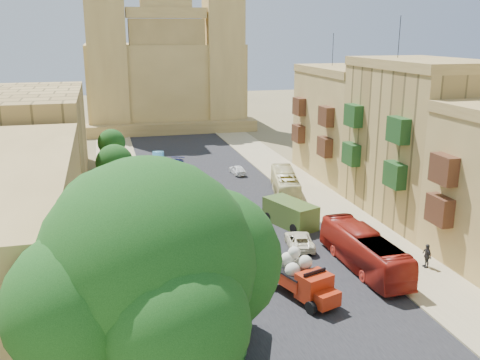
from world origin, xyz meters
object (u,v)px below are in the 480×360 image
car_white_b (238,170)px  pedestrian_a (399,264)px  car_dkblue (174,166)px  street_tree_b (120,203)px  ficus_tree (151,272)px  street_tree_a (129,271)px  street_tree_c (115,163)px  car_blue_a (242,260)px  car_blue_b (158,157)px  olive_pickup (290,214)px  bus_green_north (216,352)px  car_white_a (188,218)px  church (164,71)px  bus_cream_east (285,184)px  bus_red_east (364,251)px  red_truck (302,277)px  car_cream (299,240)px  pedestrian_c (427,256)px  street_tree_d (112,143)px

car_white_b → pedestrian_a: pedestrian_a is taller
car_dkblue → pedestrian_a: (11.05, -31.80, 0.07)m
street_tree_b → ficus_tree: bearing=-88.3°
street_tree_a → street_tree_c: bearing=90.0°
car_blue_a → car_blue_b: bearing=104.1°
olive_pickup → bus_green_north: 21.76m
ficus_tree → car_white_b: bearing=70.8°
car_white_a → pedestrian_a: (12.35, -13.42, 0.20)m
car_white_a → church: bearing=83.8°
bus_cream_east → car_white_b: bearing=-62.0°
bus_red_east → car_white_a: 15.91m
car_white_b → pedestrian_a: 28.86m
bus_red_east → car_blue_b: bearing=-74.8°
street_tree_c → olive_pickup: bearing=-38.2°
street_tree_b → red_truck: 15.69m
church → red_truck: 66.62m
red_truck → bus_green_north: size_ratio=0.53×
car_white_a → pedestrian_a: bearing=-48.8°
street_tree_a → car_dkblue: bearing=78.3°
car_blue_b → ficus_tree: bearing=-88.2°
bus_red_east → car_cream: size_ratio=2.35×
car_cream → pedestrian_c: pedestrian_c is taller
street_tree_d → car_dkblue: 7.83m
bus_cream_east → car_white_a: bus_cream_east is taller
church → street_tree_d: (-10.00, -30.61, -6.18)m
street_tree_b → pedestrian_a: size_ratio=3.49×
street_tree_b → car_cream: street_tree_b is taller
ficus_tree → pedestrian_a: 20.90m
street_tree_c → bus_cream_east: 16.95m
street_tree_a → pedestrian_c: 20.81m
bus_green_north → car_white_a: 21.56m
car_blue_b → pedestrian_a: (12.34, -36.90, 0.08)m
red_truck → car_blue_a: red_truck is taller
olive_pickup → pedestrian_a: 11.69m
street_tree_d → car_white_a: (5.68, -20.73, -2.80)m
olive_pickup → bus_cream_east: bus_cream_east is taller
street_tree_c → car_white_b: bearing=24.7°
car_cream → car_blue_a: bearing=35.4°
ficus_tree → bus_cream_east: (15.90, 28.97, -5.50)m
street_tree_b → car_cream: size_ratio=1.24×
church → car_white_b: bearing=-83.7°
car_blue_a → car_cream: car_cream is taller
car_blue_a → red_truck: bearing=-54.4°
church → bus_cream_east: 46.83m
car_blue_b → pedestrian_c: (14.85, -36.35, 0.21)m
street_tree_c → bus_cream_east: size_ratio=0.61×
car_white_b → pedestrian_c: 28.78m
car_blue_b → pedestrian_c: pedestrian_c is taller
church → street_tree_a: 67.65m
church → car_blue_a: 61.63m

